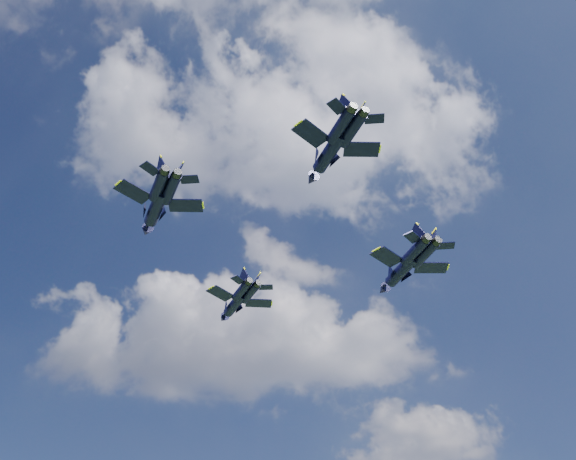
% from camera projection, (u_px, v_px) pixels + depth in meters
% --- Properties ---
extents(jet_lead, '(10.21, 13.60, 3.32)m').
position_uv_depth(jet_lead, '(234.00, 305.00, 99.75)').
color(jet_lead, black).
extents(jet_left, '(10.64, 14.46, 3.48)m').
position_uv_depth(jet_left, '(155.00, 209.00, 80.71)').
color(jet_left, black).
extents(jet_right, '(11.71, 16.00, 3.83)m').
position_uv_depth(jet_right, '(400.00, 271.00, 93.25)').
color(jet_right, black).
extents(jet_slot, '(10.21, 13.89, 3.34)m').
position_uv_depth(jet_slot, '(328.00, 154.00, 73.59)').
color(jet_slot, black).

